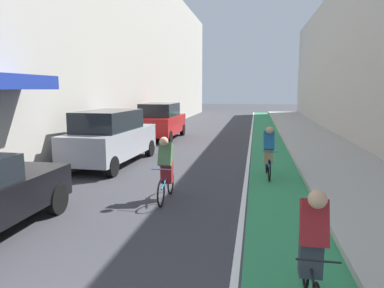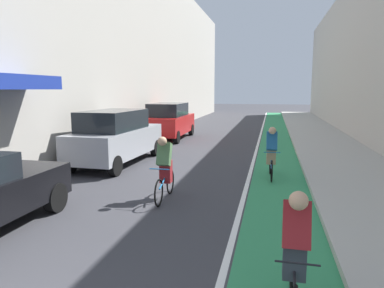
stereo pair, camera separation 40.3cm
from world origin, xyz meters
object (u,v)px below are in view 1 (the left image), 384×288
at_px(parked_suv_silver, 111,137).
at_px(cyclist_mid, 166,166).
at_px(parked_suv_red, 161,121).
at_px(cyclist_lead, 312,244).
at_px(cyclist_trailing, 269,150).

bearing_deg(parked_suv_silver, cyclist_mid, -51.46).
distance_m(parked_suv_red, cyclist_mid, 11.11).
height_order(parked_suv_silver, cyclist_lead, parked_suv_silver).
height_order(cyclist_lead, cyclist_mid, cyclist_mid).
bearing_deg(parked_suv_red, parked_suv_silver, -90.03).
distance_m(cyclist_mid, cyclist_trailing, 3.83).
bearing_deg(cyclist_mid, parked_suv_silver, 128.54).
distance_m(cyclist_lead, cyclist_mid, 4.93).
xyz_separation_m(cyclist_lead, cyclist_mid, (-2.86, 4.01, 0.00)).
relative_size(cyclist_lead, cyclist_trailing, 0.98).
bearing_deg(cyclist_lead, parked_suv_red, 111.76).
distance_m(cyclist_lead, cyclist_trailing, 6.88).
height_order(cyclist_lead, cyclist_trailing, cyclist_trailing).
height_order(parked_suv_silver, cyclist_mid, parked_suv_silver).
relative_size(parked_suv_red, cyclist_mid, 2.68).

